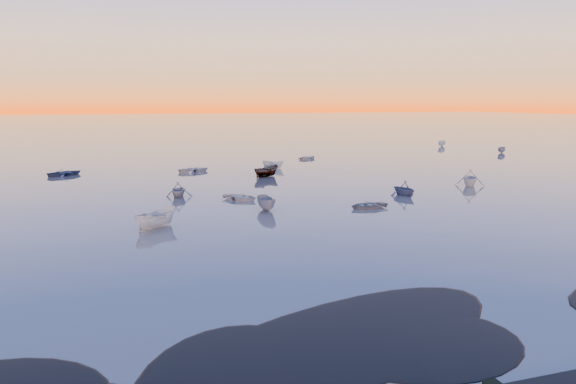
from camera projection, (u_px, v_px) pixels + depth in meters
name	position (u px, v px, depth m)	size (l,w,h in m)	color
ground	(183.00, 145.00, 115.91)	(600.00, 600.00, 0.00)	#675E56
moored_fleet	(238.00, 173.00, 72.03)	(124.00, 58.00, 1.20)	silver
boat_near_center	(156.00, 228.00, 40.69)	(3.80, 1.61, 1.32)	silver
boat_near_right	(404.00, 195.00, 54.64)	(3.18, 1.43, 1.11)	#364567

